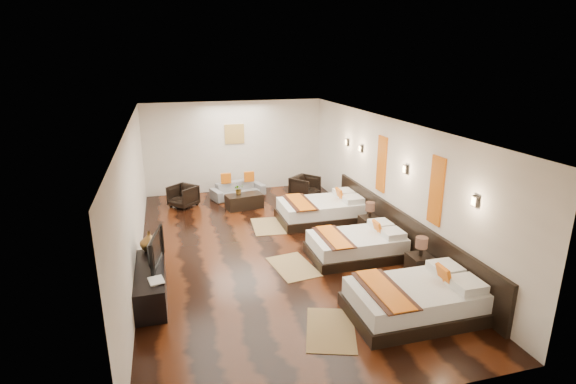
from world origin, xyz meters
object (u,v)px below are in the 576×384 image
object	(u,v)px
armchair_right	(305,187)
sofa	(238,190)
figurine	(149,241)
armchair_left	(183,196)
coffee_table	(244,201)
table_plant	(239,189)
tv_console	(151,283)
nightstand_a	(420,264)
nightstand_b	(369,224)
book	(149,282)
tv	(151,249)
bed_far	(322,210)
bed_near	(416,300)
bed_mid	(357,245)

from	to	relation	value
armchair_right	sofa	bearing A→B (deg)	123.37
figurine	armchair_right	bearing A→B (deg)	42.03
armchair_left	armchair_right	size ratio (longest dim) A/B	0.93
armchair_right	coffee_table	size ratio (longest dim) A/B	0.73
figurine	armchair_left	world-z (taller)	figurine
table_plant	tv_console	bearing A→B (deg)	-117.64
nightstand_a	table_plant	size ratio (longest dim) A/B	2.84
nightstand_a	sofa	xyz separation A→B (m)	(-2.51, 6.00, -0.06)
nightstand_b	book	distance (m)	5.37
tv	armchair_left	bearing A→B (deg)	1.45
tv_console	sofa	xyz separation A→B (m)	(2.43, 5.37, -0.04)
bed_far	coffee_table	distance (m)	2.32
tv_console	coffee_table	distance (m)	4.96
figurine	tv_console	bearing A→B (deg)	-90.00
nightstand_a	table_plant	world-z (taller)	nightstand_a
tv_console	bed_near	bearing A→B (deg)	-22.53
tv	armchair_left	size ratio (longest dim) A/B	1.47
tv	table_plant	size ratio (longest dim) A/B	3.37
bed_near	coffee_table	world-z (taller)	bed_near
nightstand_a	sofa	size ratio (longest dim) A/B	0.53
bed_far	book	size ratio (longest dim) A/B	6.85
bed_near	tv	distance (m)	4.61
armchair_right	table_plant	distance (m)	2.10
figurine	sofa	size ratio (longest dim) A/B	0.24
nightstand_b	book	world-z (taller)	nightstand_b
bed_far	tv	distance (m)	4.94
bed_mid	tv_console	xyz separation A→B (m)	(-4.20, -0.58, 0.01)
bed_mid	figurine	distance (m)	4.23
coffee_table	bed_near	bearing A→B (deg)	-73.79
nightstand_b	tv_console	xyz separation A→B (m)	(-4.94, -1.58, -0.01)
bed_near	nightstand_a	bearing A→B (deg)	56.10
bed_far	armchair_left	size ratio (longest dim) A/B	3.18
tv	book	bearing A→B (deg)	-173.58
bed_near	armchair_left	distance (m)	7.47
tv_console	armchair_right	world-z (taller)	armchair_right
tv_console	coffee_table	bearing A→B (deg)	60.60
tv_console	coffee_table	size ratio (longest dim) A/B	1.80
armchair_left	nightstand_a	bearing A→B (deg)	-5.64
book	coffee_table	bearing A→B (deg)	63.25
bed_far	tv	world-z (taller)	tv
nightstand_b	sofa	distance (m)	4.55
nightstand_b	table_plant	bearing A→B (deg)	133.24
nightstand_a	book	world-z (taller)	nightstand_a
figurine	book	bearing A→B (deg)	-90.00
armchair_left	nightstand_b	bearing A→B (deg)	8.76
bed_mid	coffee_table	distance (m)	4.14
armchair_left	coffee_table	xyz separation A→B (m)	(1.64, -0.59, -0.11)
figurine	nightstand_b	bearing A→B (deg)	8.66
bed_mid	bed_far	xyz separation A→B (m)	(0.00, 2.24, 0.02)
bed_near	sofa	world-z (taller)	bed_near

